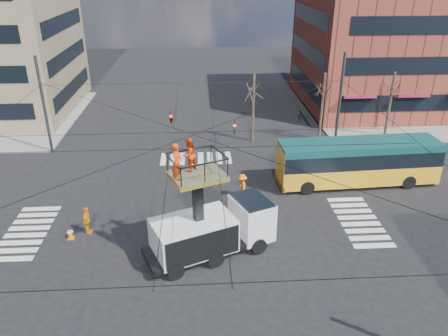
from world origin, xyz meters
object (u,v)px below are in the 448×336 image
city_bus (358,161)px  flagger (242,186)px  utility_truck (212,218)px  traffic_cone (70,233)px  worker_ground (87,220)px

city_bus → flagger: bearing=-172.3°
flagger → utility_truck: bearing=-21.9°
city_bus → flagger: 8.52m
utility_truck → traffic_cone: size_ratio=10.90×
traffic_cone → flagger: size_ratio=0.39×
city_bus → flagger: size_ratio=6.66×
city_bus → worker_ground: bearing=-166.6°
traffic_cone → worker_ground: bearing=31.5°
city_bus → traffic_cone: 19.58m
city_bus → traffic_cone: city_bus is taller
worker_ground → flagger: 10.13m
utility_truck → city_bus: utility_truck is taller
city_bus → traffic_cone: bearing=-165.8°
utility_truck → worker_ground: 7.71m
worker_ground → flagger: (9.43, 3.68, 0.01)m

